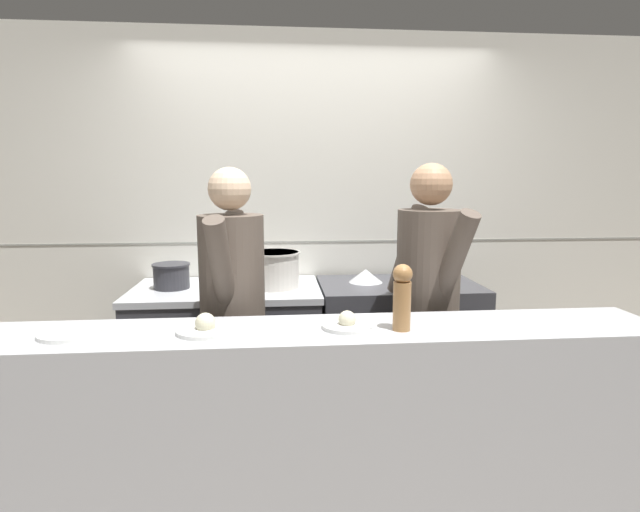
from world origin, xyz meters
TOP-DOWN VIEW (x-y plane):
  - ground_plane at (0.00, 0.00)m, footprint 14.00×14.00m
  - wall_back_tiled at (0.00, 1.32)m, footprint 8.00×0.06m
  - oven_range at (-0.60, 0.92)m, footprint 1.19×0.71m
  - prep_counter at (0.53, 0.92)m, footprint 1.04×0.65m
  - pass_counter at (-0.06, -0.16)m, footprint 2.98×0.45m
  - stock_pot at (-0.94, 0.94)m, footprint 0.23×0.23m
  - sauce_pot at (-0.29, 0.91)m, footprint 0.33×0.33m
  - mixing_bowl_steel at (0.32, 0.99)m, footprint 0.22×0.22m
  - plated_dish_main at (-1.13, -0.16)m, footprint 0.25×0.25m
  - plated_dish_appetiser at (-0.58, -0.17)m, footprint 0.25×0.25m
  - plated_dish_dessert at (0.03, -0.16)m, footprint 0.22×0.22m
  - pepper_mill at (0.26, -0.21)m, footprint 0.08×0.08m
  - chef_head_cook at (-0.50, 0.33)m, footprint 0.38×0.73m
  - chef_sous at (0.54, 0.34)m, footprint 0.43×0.72m

SIDE VIEW (x-z plane):
  - ground_plane at x=0.00m, z-range 0.00..0.00m
  - prep_counter at x=0.53m, z-range 0.00..0.91m
  - oven_range at x=-0.60m, z-range 0.00..0.91m
  - pass_counter at x=-0.06m, z-range 0.00..0.95m
  - chef_head_cook at x=-0.50m, z-range 0.09..1.75m
  - chef_sous at x=0.54m, z-range 0.09..1.77m
  - mixing_bowl_steel at x=0.32m, z-range 0.91..1.00m
  - plated_dish_main at x=-1.13m, z-range 0.96..0.97m
  - plated_dish_dessert at x=0.03m, z-range 0.94..1.01m
  - plated_dish_appetiser at x=-0.58m, z-range 0.93..1.02m
  - stock_pot at x=-0.94m, z-range 0.91..1.07m
  - sauce_pot at x=-0.29m, z-range 0.91..1.14m
  - pepper_mill at x=0.26m, z-range 0.96..1.25m
  - wall_back_tiled at x=0.00m, z-range 0.00..2.60m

